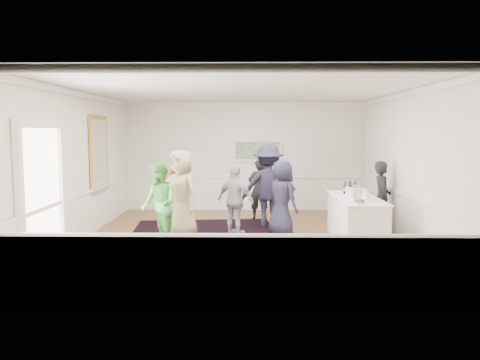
{
  "coord_description": "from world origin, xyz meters",
  "views": [
    {
      "loc": [
        0.13,
        -9.87,
        2.35
      ],
      "look_at": [
        -0.05,
        0.2,
        1.29
      ],
      "focal_mm": 35.0,
      "sensor_mm": 36.0,
      "label": 1
    }
  ],
  "objects_px": {
    "guest_green": "(159,204)",
    "guest_dark_a": "(268,186)",
    "guest_lilac": "(236,200)",
    "guest_dark_b": "(259,189)",
    "guest_navy": "(282,198)",
    "bartender": "(382,197)",
    "guest_tan": "(181,194)",
    "serving_table": "(356,219)",
    "ice_bucket": "(356,191)",
    "nut_bowl": "(360,202)"
  },
  "relations": [
    {
      "from": "guest_dark_b",
      "to": "guest_navy",
      "type": "xyz_separation_m",
      "value": [
        0.47,
        -1.9,
        0.04
      ]
    },
    {
      "from": "serving_table",
      "to": "guest_lilac",
      "type": "bearing_deg",
      "value": 168.35
    },
    {
      "from": "bartender",
      "to": "ice_bucket",
      "type": "distance_m",
      "value": 0.94
    },
    {
      "from": "serving_table",
      "to": "guest_lilac",
      "type": "xyz_separation_m",
      "value": [
        -2.59,
        0.53,
        0.32
      ]
    },
    {
      "from": "nut_bowl",
      "to": "bartender",
      "type": "bearing_deg",
      "value": 61.46
    },
    {
      "from": "guest_dark_a",
      "to": "nut_bowl",
      "type": "distance_m",
      "value": 2.91
    },
    {
      "from": "guest_tan",
      "to": "ice_bucket",
      "type": "distance_m",
      "value": 3.83
    },
    {
      "from": "nut_bowl",
      "to": "guest_dark_b",
      "type": "bearing_deg",
      "value": 119.34
    },
    {
      "from": "guest_lilac",
      "to": "guest_navy",
      "type": "height_order",
      "value": "guest_navy"
    },
    {
      "from": "guest_green",
      "to": "guest_dark_a",
      "type": "xyz_separation_m",
      "value": [
        2.3,
        2.05,
        0.14
      ]
    },
    {
      "from": "bartender",
      "to": "guest_tan",
      "type": "relative_size",
      "value": 0.86
    },
    {
      "from": "guest_dark_b",
      "to": "nut_bowl",
      "type": "distance_m",
      "value": 3.83
    },
    {
      "from": "guest_tan",
      "to": "guest_navy",
      "type": "bearing_deg",
      "value": 47.64
    },
    {
      "from": "guest_lilac",
      "to": "guest_dark_a",
      "type": "distance_m",
      "value": 1.26
    },
    {
      "from": "guest_green",
      "to": "guest_navy",
      "type": "height_order",
      "value": "guest_green"
    },
    {
      "from": "guest_green",
      "to": "guest_lilac",
      "type": "height_order",
      "value": "guest_green"
    },
    {
      "from": "guest_navy",
      "to": "nut_bowl",
      "type": "height_order",
      "value": "guest_navy"
    },
    {
      "from": "serving_table",
      "to": "ice_bucket",
      "type": "relative_size",
      "value": 9.0
    },
    {
      "from": "bartender",
      "to": "guest_navy",
      "type": "bearing_deg",
      "value": 100.8
    },
    {
      "from": "nut_bowl",
      "to": "guest_dark_a",
      "type": "bearing_deg",
      "value": 125.17
    },
    {
      "from": "guest_tan",
      "to": "guest_lilac",
      "type": "distance_m",
      "value": 1.24
    },
    {
      "from": "guest_dark_b",
      "to": "guest_dark_a",
      "type": "bearing_deg",
      "value": 91.05
    },
    {
      "from": "guest_tan",
      "to": "guest_dark_a",
      "type": "height_order",
      "value": "guest_dark_a"
    },
    {
      "from": "serving_table",
      "to": "guest_dark_b",
      "type": "relative_size",
      "value": 1.45
    },
    {
      "from": "guest_navy",
      "to": "ice_bucket",
      "type": "height_order",
      "value": "guest_navy"
    },
    {
      "from": "guest_lilac",
      "to": "guest_dark_a",
      "type": "height_order",
      "value": "guest_dark_a"
    },
    {
      "from": "ice_bucket",
      "to": "nut_bowl",
      "type": "bearing_deg",
      "value": -99.8
    },
    {
      "from": "guest_navy",
      "to": "nut_bowl",
      "type": "bearing_deg",
      "value": -172.59
    },
    {
      "from": "bartender",
      "to": "nut_bowl",
      "type": "xyz_separation_m",
      "value": [
        -0.9,
        -1.66,
        0.15
      ]
    },
    {
      "from": "guest_lilac",
      "to": "guest_dark_b",
      "type": "relative_size",
      "value": 0.99
    },
    {
      "from": "guest_tan",
      "to": "ice_bucket",
      "type": "xyz_separation_m",
      "value": [
        3.83,
        -0.0,
        0.09
      ]
    },
    {
      "from": "guest_tan",
      "to": "guest_green",
      "type": "relative_size",
      "value": 1.11
    },
    {
      "from": "serving_table",
      "to": "guest_tan",
      "type": "bearing_deg",
      "value": 176.64
    },
    {
      "from": "guest_navy",
      "to": "guest_lilac",
      "type": "bearing_deg",
      "value": 54.44
    },
    {
      "from": "guest_tan",
      "to": "ice_bucket",
      "type": "height_order",
      "value": "guest_tan"
    },
    {
      "from": "guest_tan",
      "to": "guest_dark_a",
      "type": "xyz_separation_m",
      "value": [
        1.97,
        1.28,
        0.04
      ]
    },
    {
      "from": "guest_dark_b",
      "to": "guest_tan",
      "type": "bearing_deg",
      "value": 41.03
    },
    {
      "from": "guest_navy",
      "to": "nut_bowl",
      "type": "xyz_separation_m",
      "value": [
        1.4,
        -1.43,
        0.13
      ]
    },
    {
      "from": "serving_table",
      "to": "nut_bowl",
      "type": "height_order",
      "value": "nut_bowl"
    },
    {
      "from": "guest_tan",
      "to": "guest_navy",
      "type": "relative_size",
      "value": 1.14
    },
    {
      "from": "guest_tan",
      "to": "guest_dark_a",
      "type": "distance_m",
      "value": 2.35
    },
    {
      "from": "bartender",
      "to": "nut_bowl",
      "type": "bearing_deg",
      "value": 156.59
    },
    {
      "from": "guest_green",
      "to": "ice_bucket",
      "type": "distance_m",
      "value": 4.24
    },
    {
      "from": "guest_green",
      "to": "guest_lilac",
      "type": "bearing_deg",
      "value": 94.6
    },
    {
      "from": "guest_dark_a",
      "to": "guest_navy",
      "type": "distance_m",
      "value": 1.0
    },
    {
      "from": "bartender",
      "to": "guest_tan",
      "type": "height_order",
      "value": "guest_tan"
    },
    {
      "from": "serving_table",
      "to": "nut_bowl",
      "type": "xyz_separation_m",
      "value": [
        -0.14,
        -0.87,
        0.51
      ]
    },
    {
      "from": "serving_table",
      "to": "guest_dark_a",
      "type": "height_order",
      "value": "guest_dark_a"
    },
    {
      "from": "serving_table",
      "to": "ice_bucket",
      "type": "distance_m",
      "value": 0.63
    },
    {
      "from": "bartender",
      "to": "guest_tan",
      "type": "xyz_separation_m",
      "value": [
        -4.54,
        -0.57,
        0.14
      ]
    }
  ]
}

